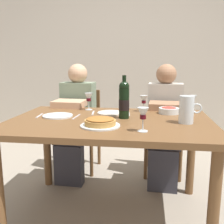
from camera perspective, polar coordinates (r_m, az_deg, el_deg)
ground_plane at (r=2.24m, az=-0.44°, el=-21.08°), size 8.00×8.00×0.00m
back_wall at (r=4.06m, az=4.08°, el=13.98°), size 8.00×0.10×2.80m
dining_table at (r=1.96m, az=-0.47°, el=-4.35°), size 1.50×1.00×0.76m
wine_bottle at (r=1.98m, az=2.63°, el=2.67°), size 0.08×0.08×0.33m
water_pitcher at (r=1.90m, az=15.88°, el=0.17°), size 0.16×0.10×0.19m
baked_tart at (r=1.75m, az=-2.58°, el=-2.25°), size 0.27×0.27×0.06m
salad_bowl at (r=2.22m, az=12.24°, el=0.42°), size 0.17×0.17×0.06m
wine_glass_left_diner at (r=2.26m, az=6.91°, el=2.51°), size 0.06×0.06×0.14m
wine_glass_right_diner at (r=2.33m, az=-5.10°, el=3.05°), size 0.07×0.07×0.15m
wine_glass_centre at (r=1.61m, az=6.75°, el=-0.57°), size 0.07×0.07×0.15m
wine_glass_spare at (r=2.35m, az=17.10°, el=2.45°), size 0.06×0.06×0.14m
dinner_plate_left_setting at (r=2.17m, az=-0.25°, el=-0.21°), size 0.22×0.22×0.01m
dinner_plate_right_setting at (r=2.10m, az=-11.71°, el=-0.81°), size 0.23×0.23×0.01m
fork_left_setting at (r=2.19m, az=-4.13°, el=-0.20°), size 0.04×0.16×0.00m
knife_left_setting at (r=2.15m, az=3.70°, el=-0.41°), size 0.03×0.18×0.00m
knife_right_setting at (r=2.06m, az=-7.76°, el=-1.03°), size 0.02×0.18×0.00m
spoon_right_setting at (r=2.16m, az=-15.46°, el=-0.77°), size 0.03×0.16×0.00m
chair_left at (r=2.96m, az=-6.49°, el=-2.58°), size 0.42×0.42×0.87m
diner_left at (r=2.71m, az=-7.96°, el=-1.27°), size 0.35×0.51×1.16m
chair_right at (r=2.87m, az=11.23°, el=-3.14°), size 0.42×0.42×0.87m
diner_right at (r=2.61m, az=11.36°, el=-1.85°), size 0.35×0.52×1.16m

